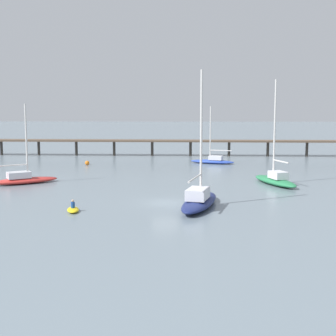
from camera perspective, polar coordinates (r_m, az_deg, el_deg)
name	(u,v)px	position (r m, az deg, el deg)	size (l,w,h in m)	color
ground_plane	(165,203)	(49.14, -0.39, -4.10)	(400.00, 400.00, 0.00)	slate
pier	(241,138)	(91.38, 8.52, 3.48)	(81.17, 4.70, 6.29)	brown
sailboat_green	(275,179)	(61.09, 12.50, -1.22)	(5.20, 9.07, 12.80)	#287F4C
sailboat_blue	(213,160)	(80.19, 5.29, 0.94)	(7.54, 4.16, 9.36)	#2D4CB7
sailboat_red	(23,178)	(62.96, -16.60, -1.19)	(8.28, 6.25, 9.89)	red
sailboat_navy	(199,199)	(46.96, 3.69, -3.66)	(5.09, 10.27, 13.13)	navy
dinghy_yellow	(73,209)	(46.07, -11.09, -4.77)	(1.54, 2.56, 1.14)	yellow
mooring_buoy_mid	(87,163)	(79.04, -9.47, 0.59)	(0.70, 0.70, 0.70)	orange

